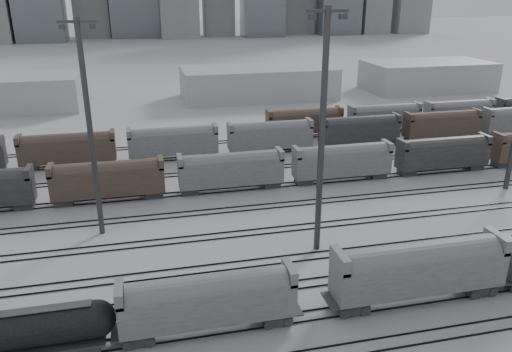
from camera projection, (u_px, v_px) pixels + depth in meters
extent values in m
plane|color=#B1B1B6|center=(393.00, 311.00, 45.24)|extent=(900.00, 900.00, 0.00)
cube|color=black|center=(421.00, 344.00, 40.92)|extent=(220.00, 0.07, 0.16)
cube|color=black|center=(412.00, 333.00, 42.22)|extent=(220.00, 0.07, 0.16)
cube|color=black|center=(392.00, 308.00, 45.47)|extent=(220.00, 0.07, 0.16)
cube|color=black|center=(385.00, 299.00, 46.78)|extent=(220.00, 0.07, 0.16)
cube|color=black|center=(368.00, 279.00, 50.03)|extent=(220.00, 0.07, 0.16)
cube|color=black|center=(362.00, 272.00, 51.34)|extent=(220.00, 0.07, 0.16)
cube|color=black|center=(348.00, 255.00, 54.59)|extent=(220.00, 0.07, 0.16)
cube|color=black|center=(343.00, 249.00, 55.90)|extent=(220.00, 0.07, 0.16)
cube|color=black|center=(326.00, 227.00, 60.97)|extent=(220.00, 0.07, 0.16)
cube|color=black|center=(322.00, 222.00, 62.28)|extent=(220.00, 0.07, 0.16)
cube|color=black|center=(307.00, 205.00, 67.35)|extent=(220.00, 0.07, 0.16)
cube|color=black|center=(304.00, 200.00, 68.66)|extent=(220.00, 0.07, 0.16)
cube|color=black|center=(292.00, 186.00, 73.73)|extent=(220.00, 0.07, 0.16)
cube|color=black|center=(289.00, 182.00, 75.04)|extent=(220.00, 0.07, 0.16)
cube|color=black|center=(278.00, 168.00, 81.02)|extent=(220.00, 0.07, 0.16)
cube|color=black|center=(275.00, 165.00, 82.33)|extent=(220.00, 0.07, 0.16)
cube|color=black|center=(266.00, 153.00, 88.31)|extent=(220.00, 0.07, 0.16)
cube|color=black|center=(264.00, 151.00, 89.62)|extent=(220.00, 0.07, 0.16)
cube|color=black|center=(255.00, 141.00, 95.60)|extent=(220.00, 0.07, 0.16)
cube|color=black|center=(254.00, 139.00, 96.91)|extent=(220.00, 0.07, 0.16)
cube|color=black|center=(83.00, 344.00, 40.22)|extent=(2.70, 2.18, 0.73)
sphere|color=black|center=(97.00, 319.00, 39.72)|extent=(3.02, 3.02, 3.02)
cube|color=black|center=(139.00, 336.00, 41.16)|extent=(2.54, 2.05, 0.68)
cube|color=black|center=(276.00, 316.00, 43.66)|extent=(2.54, 2.05, 0.68)
cube|color=slate|center=(208.00, 303.00, 41.60)|extent=(14.67, 2.93, 3.13)
cylinder|color=slate|center=(208.00, 291.00, 41.19)|extent=(13.30, 2.84, 2.84)
cube|color=slate|center=(119.00, 294.00, 39.41)|extent=(0.68, 2.93, 1.37)
cube|color=slate|center=(290.00, 272.00, 42.42)|extent=(0.68, 2.93, 1.37)
cone|color=black|center=(209.00, 322.00, 42.27)|extent=(2.35, 2.35, 0.88)
cube|color=black|center=(350.00, 305.00, 45.14)|extent=(2.83, 2.29, 0.76)
cube|color=black|center=(477.00, 286.00, 47.92)|extent=(2.83, 2.29, 0.76)
cube|color=slate|center=(419.00, 271.00, 45.63)|extent=(16.33, 3.27, 3.48)
cylinder|color=slate|center=(420.00, 259.00, 45.17)|extent=(14.80, 3.16, 3.16)
cube|color=slate|center=(340.00, 260.00, 43.19)|extent=(0.76, 3.27, 1.52)
cube|color=slate|center=(497.00, 241.00, 46.54)|extent=(0.76, 3.27, 1.52)
cone|color=black|center=(416.00, 291.00, 46.38)|extent=(2.61, 2.61, 0.98)
cylinder|color=#343436|center=(90.00, 133.00, 55.39)|extent=(0.63, 0.63, 24.75)
cube|color=#343436|center=(77.00, 21.00, 51.21)|extent=(3.96, 0.30, 0.30)
cube|color=#343436|center=(62.00, 27.00, 51.06)|extent=(0.69, 0.49, 0.49)
cube|color=#343436|center=(93.00, 26.00, 51.70)|extent=(0.69, 0.49, 0.49)
cylinder|color=#343436|center=(322.00, 138.00, 51.55)|extent=(0.66, 0.66, 25.96)
cube|color=#343436|center=(328.00, 11.00, 47.17)|extent=(4.15, 0.31, 0.31)
cube|color=#343436|center=(312.00, 17.00, 47.02)|extent=(0.73, 0.52, 0.52)
cube|color=#343436|center=(343.00, 16.00, 47.68)|extent=(0.73, 0.52, 0.52)
cube|color=#4D3C30|center=(108.00, 182.00, 67.88)|extent=(15.00, 3.00, 5.60)
cube|color=slate|center=(231.00, 172.00, 71.50)|extent=(15.00, 3.00, 5.60)
cube|color=slate|center=(342.00, 163.00, 75.13)|extent=(15.00, 3.00, 5.60)
cube|color=black|center=(443.00, 155.00, 78.76)|extent=(15.00, 3.00, 5.60)
cube|color=#4D3C30|center=(68.00, 150.00, 80.97)|extent=(15.00, 3.00, 5.60)
cube|color=slate|center=(173.00, 143.00, 84.59)|extent=(15.00, 3.00, 5.60)
cube|color=slate|center=(270.00, 137.00, 88.22)|extent=(15.00, 3.00, 5.60)
cube|color=black|center=(359.00, 131.00, 91.85)|extent=(15.00, 3.00, 5.60)
cube|color=#4D3C30|center=(442.00, 126.00, 95.47)|extent=(15.00, 3.00, 5.60)
cube|color=#4D3C30|center=(304.00, 123.00, 97.43)|extent=(15.00, 3.00, 5.60)
cube|color=slate|center=(384.00, 118.00, 101.06)|extent=(15.00, 3.00, 5.60)
cube|color=slate|center=(458.00, 114.00, 104.68)|extent=(15.00, 3.00, 5.60)
cube|color=#AFB0B2|center=(258.00, 83.00, 132.55)|extent=(40.00, 18.00, 8.00)
cube|color=#AFB0B2|center=(427.00, 76.00, 143.22)|extent=(35.00, 18.00, 8.00)
cube|color=gray|center=(219.00, 4.00, 300.15)|extent=(18.00, 14.40, 38.00)
cube|color=gray|center=(373.00, 1.00, 321.13)|extent=(18.00, 14.40, 40.00)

